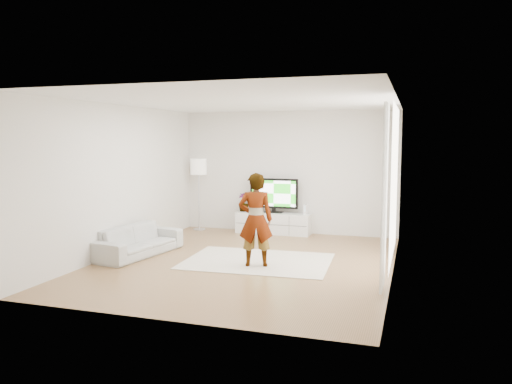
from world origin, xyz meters
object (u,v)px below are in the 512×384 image
(floor_lamp, at_px, (199,170))
(television, at_px, (274,194))
(rug, at_px, (258,261))
(media_console, at_px, (274,223))
(sofa, at_px, (138,241))
(player, at_px, (256,220))

(floor_lamp, bearing_deg, television, 3.83)
(rug, distance_m, floor_lamp, 3.72)
(media_console, distance_m, sofa, 3.40)
(media_console, height_order, rug, media_console)
(media_console, height_order, player, player)
(rug, bearing_deg, media_console, 99.77)
(television, height_order, floor_lamp, floor_lamp)
(television, bearing_deg, player, -80.08)
(player, distance_m, sofa, 2.41)
(rug, relative_size, floor_lamp, 1.49)
(television, distance_m, floor_lamp, 1.90)
(player, relative_size, sofa, 0.85)
(television, height_order, rug, television)
(rug, xyz_separation_m, player, (0.07, -0.33, 0.80))
(sofa, distance_m, floor_lamp, 3.01)
(rug, relative_size, player, 1.60)
(television, bearing_deg, floor_lamp, -176.17)
(television, xyz_separation_m, floor_lamp, (-1.82, -0.12, 0.53))
(media_console, bearing_deg, television, 90.00)
(television, bearing_deg, media_console, -90.00)
(sofa, height_order, floor_lamp, floor_lamp)
(floor_lamp, bearing_deg, rug, -48.35)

